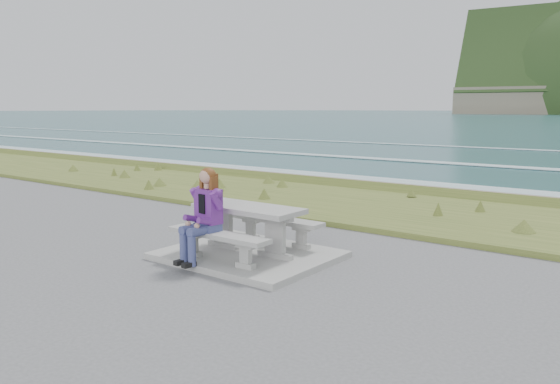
{
  "coord_description": "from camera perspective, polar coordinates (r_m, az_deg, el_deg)",
  "views": [
    {
      "loc": [
        5.5,
        -6.46,
        2.38
      ],
      "look_at": [
        -0.27,
        1.2,
        0.9
      ],
      "focal_mm": 35.0,
      "sensor_mm": 36.0,
      "label": 1
    }
  ],
  "objects": [
    {
      "name": "concrete_slab",
      "position": [
        8.8,
        -3.3,
        -6.6
      ],
      "size": [
        2.6,
        2.1,
        0.1
      ],
      "primitive_type": "cube",
      "color": "gray",
      "rests_on": "ground"
    },
    {
      "name": "bench_landward",
      "position": [
        8.19,
        -6.5,
        -4.91
      ],
      "size": [
        1.8,
        0.35,
        0.45
      ],
      "color": "gray",
      "rests_on": "concrete_slab"
    },
    {
      "name": "bench_seaward",
      "position": [
        9.23,
        -0.51,
        -3.3
      ],
      "size": [
        1.8,
        0.35,
        0.45
      ],
      "color": "gray",
      "rests_on": "concrete_slab"
    },
    {
      "name": "seated_woman",
      "position": [
        8.21,
        -8.28,
        -3.7
      ],
      "size": [
        0.46,
        0.73,
        1.41
      ],
      "rotation": [
        0.0,
        0.0,
        -0.11
      ],
      "color": "navy",
      "rests_on": "concrete_slab"
    },
    {
      "name": "shore_drop",
      "position": [
        15.56,
        15.86,
        -0.36
      ],
      "size": [
        160.0,
        0.8,
        2.2
      ],
      "primitive_type": "cube",
      "color": "#6C6151",
      "rests_on": "ground"
    },
    {
      "name": "ocean",
      "position": [
        32.29,
        26.88,
        0.49
      ],
      "size": [
        1600.0,
        1600.0,
        0.09
      ],
      "color": "#1E4E55",
      "rests_on": "ground"
    },
    {
      "name": "picnic_table",
      "position": [
        8.65,
        -3.34,
        -2.55
      ],
      "size": [
        1.8,
        0.75,
        0.75
      ],
      "color": "gray",
      "rests_on": "concrete_slab"
    },
    {
      "name": "grass_verge",
      "position": [
        12.93,
        11.18,
        -2.0
      ],
      "size": [
        160.0,
        4.5,
        0.22
      ],
      "primitive_type": "cube",
      "color": "#40551F",
      "rests_on": "ground"
    }
  ]
}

